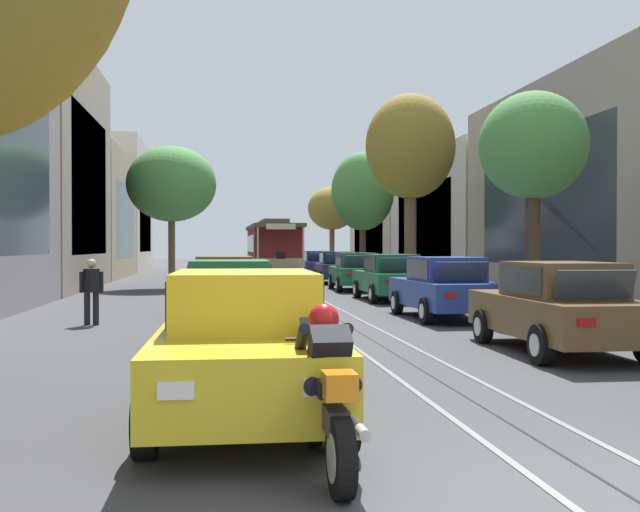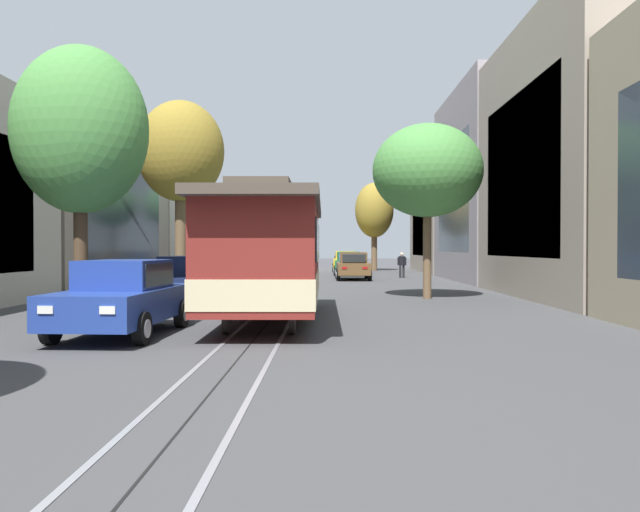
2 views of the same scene
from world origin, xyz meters
name	(u,v)px [view 2 (image 2 of 2)]	position (x,y,z in m)	size (l,w,h in m)	color
ground_plane	(295,290)	(0.00, 24.49, 0.00)	(160.00, 160.00, 0.00)	#424244
trolley_track_rails	(289,297)	(0.00, 28.62, 0.00)	(1.14, 69.23, 0.01)	gray
building_facade_left	(575,175)	(-11.10, 27.21, 4.70)	(5.83, 60.93, 10.66)	gray
parked_car_yellow_near_left	(345,261)	(-2.73, 3.52, 0.80)	(2.06, 4.39, 1.58)	gold
parked_car_green_second_left	(349,263)	(-2.79, 9.93, 0.80)	(2.06, 4.39, 1.58)	#1E6038
parked_car_brown_mid_left	(353,266)	(-2.86, 15.77, 0.80)	(2.04, 4.38, 1.58)	brown
parked_car_navy_near_right	(276,261)	(2.84, 1.12, 0.80)	(2.00, 4.36, 1.58)	#19234C
parked_car_brown_second_right	(268,262)	(2.86, 7.74, 0.80)	(2.06, 4.38, 1.58)	brown
parked_car_blue_mid_right	(260,265)	(2.72, 13.83, 0.80)	(2.05, 4.38, 1.58)	#233D93
parked_car_green_fourth_right	(244,268)	(2.82, 20.19, 0.80)	(2.02, 4.37, 1.58)	#1E6038
parked_car_green_fifth_right	(227,273)	(2.73, 26.05, 0.80)	(2.11, 4.41, 1.58)	#1E6038
parked_car_navy_sixth_right	(189,281)	(2.89, 32.30, 0.80)	(2.12, 4.41, 1.58)	#19234C
parked_car_blue_far_right	(123,297)	(2.84, 38.61, 0.80)	(2.12, 4.41, 1.58)	#233D93
street_tree_kerb_left_near	(374,211)	(-5.10, 1.68, 4.81)	(3.09, 3.34, 7.07)	brown
street_tree_kerb_left_second	(427,171)	(-5.04, 29.12, 4.61)	(3.96, 3.97, 6.31)	brown
street_tree_kerb_right_near	(248,207)	(4.95, 2.64, 5.08)	(2.66, 2.49, 6.62)	#4C3826
street_tree_kerb_right_second	(223,206)	(5.01, 13.64, 4.37)	(2.76, 2.82, 5.82)	#4C3826
street_tree_kerb_right_mid	(181,153)	(4.85, 25.20, 5.89)	(3.71, 3.32, 8.12)	brown
street_tree_kerb_right_fourth	(80,131)	(4.93, 35.67, 4.86)	(3.49, 2.86, 7.05)	#4C3826
cable_car_trolley	(268,255)	(0.00, 36.32, 1.66)	(2.65, 9.15, 3.28)	maroon
motorcycle_with_rider	(337,263)	(-2.13, 1.61, 0.65)	(0.56, 1.99, 1.37)	black
pedestrian_on_left_pavement	(402,264)	(-5.95, 13.49, 0.87)	(0.55, 0.42, 1.56)	black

